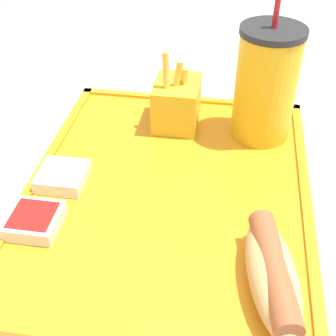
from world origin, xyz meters
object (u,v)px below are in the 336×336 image
at_px(sauce_cup_ketchup, 34,220).
at_px(soda_cup, 266,84).
at_px(fries_carton, 177,102).
at_px(hot_dog_far, 273,274).
at_px(sauce_cup_mayo, 62,176).

bearing_deg(sauce_cup_ketchup, soda_cup, 132.61).
height_order(soda_cup, sauce_cup_ketchup, soda_cup).
bearing_deg(sauce_cup_ketchup, fries_carton, 151.75).
bearing_deg(hot_dog_far, fries_carton, -154.79).
distance_m(fries_carton, sauce_cup_ketchup, 0.26).
bearing_deg(fries_carton, sauce_cup_mayo, -37.74).
relative_size(soda_cup, sauce_cup_ketchup, 3.34).
height_order(hot_dog_far, sauce_cup_ketchup, hot_dog_far).
bearing_deg(hot_dog_far, sauce_cup_ketchup, -100.00).
bearing_deg(fries_carton, soda_cup, 86.22).
relative_size(hot_dog_far, fries_carton, 1.31).
distance_m(soda_cup, sauce_cup_mayo, 0.28).
xyz_separation_m(soda_cup, fries_carton, (-0.01, -0.12, -0.04)).
distance_m(hot_dog_far, sauce_cup_ketchup, 0.26).
distance_m(soda_cup, sauce_cup_ketchup, 0.33).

